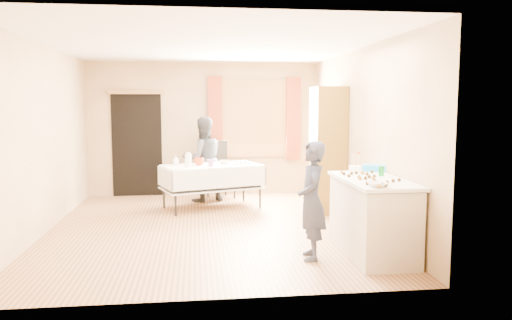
{
  "coord_description": "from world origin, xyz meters",
  "views": [
    {
      "loc": [
        -0.18,
        -7.15,
        1.77
      ],
      "look_at": [
        0.7,
        0.0,
        0.97
      ],
      "focal_mm": 35.0,
      "sensor_mm": 36.0,
      "label": 1
    }
  ],
  "objects": [
    {
      "name": "cup_rainbow",
      "position": [
        0.08,
        1.17,
        0.81
      ],
      "size": [
        0.15,
        0.15,
        0.12
      ],
      "primitive_type": "imported",
      "rotation": [
        0.0,
        0.0,
        0.09
      ],
      "color": "red",
      "rests_on": "party_table"
    },
    {
      "name": "counter",
      "position": [
        1.89,
        -1.58,
        0.45
      ],
      "size": [
        0.7,
        1.47,
        0.91
      ],
      "color": "#C1B59E",
      "rests_on": "floor"
    },
    {
      "name": "curtain_right",
      "position": [
        1.78,
        2.67,
        1.5
      ],
      "size": [
        0.28,
        0.06,
        1.65
      ],
      "primitive_type": "cube",
      "color": "brown",
      "rests_on": "wall_back"
    },
    {
      "name": "window_frame",
      "position": [
        1.0,
        2.72,
        1.5
      ],
      "size": [
        1.32,
        0.06,
        1.52
      ],
      "primitive_type": "cube",
      "color": "olive",
      "rests_on": "wall_back"
    },
    {
      "name": "curtain_left",
      "position": [
        0.22,
        2.67,
        1.5
      ],
      "size": [
        0.28,
        0.06,
        1.65
      ],
      "primitive_type": "cube",
      "color": "brown",
      "rests_on": "wall_back"
    },
    {
      "name": "cake_balls",
      "position": [
        1.81,
        -1.65,
        0.93
      ],
      "size": [
        0.51,
        1.16,
        0.04
      ],
      "color": "#3F2314",
      "rests_on": "counter"
    },
    {
      "name": "small_bowl",
      "position": [
        0.32,
        1.52,
        0.78
      ],
      "size": [
        0.27,
        0.27,
        0.06
      ],
      "primitive_type": "imported",
      "rotation": [
        0.0,
        0.0,
        0.26
      ],
      "color": "white",
      "rests_on": "party_table"
    },
    {
      "name": "floor",
      "position": [
        0.0,
        0.0,
        -0.01
      ],
      "size": [
        4.5,
        5.5,
        0.02
      ],
      "primitive_type": "cube",
      "color": "#9E7047",
      "rests_on": "ground"
    },
    {
      "name": "bottle",
      "position": [
        -0.5,
        1.34,
        0.84
      ],
      "size": [
        0.12,
        0.12,
        0.17
      ],
      "primitive_type": "imported",
      "rotation": [
        0.0,
        0.0,
        0.27
      ],
      "color": "white",
      "rests_on": "party_table"
    },
    {
      "name": "mixing_bowl",
      "position": [
        1.72,
        -2.16,
        0.94
      ],
      "size": [
        0.27,
        0.27,
        0.05
      ],
      "primitive_type": "imported",
      "rotation": [
        0.0,
        0.0,
        -0.15
      ],
      "color": "white",
      "rests_on": "counter"
    },
    {
      "name": "wall_front",
      "position": [
        0.0,
        -2.76,
        1.3
      ],
      "size": [
        4.5,
        0.02,
        2.6
      ],
      "primitive_type": "cube",
      "color": "tan",
      "rests_on": "floor"
    },
    {
      "name": "party_table",
      "position": [
        0.1,
        1.35,
        0.44
      ],
      "size": [
        1.85,
        1.34,
        0.75
      ],
      "rotation": [
        0.0,
        0.0,
        0.33
      ],
      "color": "black",
      "rests_on": "floor"
    },
    {
      "name": "door_lintel",
      "position": [
        -1.3,
        2.7,
        2.02
      ],
      "size": [
        1.05,
        0.06,
        0.08
      ],
      "primitive_type": "cube",
      "color": "olive",
      "rests_on": "wall_back"
    },
    {
      "name": "foam_block",
      "position": [
        1.86,
        -0.99,
        0.95
      ],
      "size": [
        0.18,
        0.15,
        0.08
      ],
      "primitive_type": "cube",
      "rotation": [
        0.0,
        0.0,
        -0.42
      ],
      "color": "white",
      "rests_on": "counter"
    },
    {
      "name": "soda_can",
      "position": [
        2.06,
        -1.39,
        0.97
      ],
      "size": [
        0.07,
        0.07,
        0.12
      ],
      "primitive_type": "cylinder",
      "rotation": [
        0.0,
        0.0,
        0.03
      ],
      "color": "#158D28",
      "rests_on": "counter"
    },
    {
      "name": "woman",
      "position": [
        -0.04,
        2.0,
        0.78
      ],
      "size": [
        1.06,
        0.98,
        1.56
      ],
      "primitive_type": "imported",
      "rotation": [
        0.0,
        0.0,
        3.41
      ],
      "color": "black",
      "rests_on": "floor"
    },
    {
      "name": "cabinet",
      "position": [
        1.99,
        0.81,
        1.03
      ],
      "size": [
        0.5,
        0.6,
        2.06
      ],
      "primitive_type": "cube",
      "color": "brown",
      "rests_on": "floor"
    },
    {
      "name": "doorway",
      "position": [
        -1.3,
        2.73,
        1.0
      ],
      "size": [
        0.95,
        0.04,
        2.0
      ],
      "primitive_type": "cube",
      "color": "black",
      "rests_on": "floor"
    },
    {
      "name": "window_pane",
      "position": [
        1.0,
        2.71,
        1.5
      ],
      "size": [
        1.2,
        0.02,
        1.4
      ],
      "primitive_type": "cube",
      "color": "white",
      "rests_on": "wall_back"
    },
    {
      "name": "pastry_tray",
      "position": [
        0.61,
        1.43,
        0.76
      ],
      "size": [
        0.34,
        0.31,
        0.02
      ],
      "primitive_type": "cube",
      "rotation": [
        0.0,
        0.0,
        0.5
      ],
      "color": "white",
      "rests_on": "party_table"
    },
    {
      "name": "blue_basket",
      "position": [
        2.15,
        -0.91,
        0.95
      ],
      "size": [
        0.35,
        0.3,
        0.08
      ],
      "primitive_type": "cube",
      "rotation": [
        0.0,
        0.0,
        -0.4
      ],
      "color": "#1D98EE",
      "rests_on": "counter"
    },
    {
      "name": "ceiling",
      "position": [
        0.0,
        0.0,
        2.61
      ],
      "size": [
        4.5,
        5.5,
        0.02
      ],
      "primitive_type": "cube",
      "color": "white",
      "rests_on": "floor"
    },
    {
      "name": "cup_red",
      "position": [
        -0.11,
        1.32,
        0.81
      ],
      "size": [
        0.27,
        0.27,
        0.13
      ],
      "primitive_type": "imported",
      "rotation": [
        0.0,
        0.0,
        0.35
      ],
      "color": "#C23006",
      "rests_on": "party_table"
    },
    {
      "name": "wall_back",
      "position": [
        0.0,
        2.76,
        1.3
      ],
      "size": [
        4.5,
        0.02,
        2.6
      ],
      "primitive_type": "cube",
      "color": "tan",
      "rests_on": "floor"
    },
    {
      "name": "wall_right",
      "position": [
        2.26,
        0.0,
        1.3
      ],
      "size": [
        0.02,
        5.5,
        2.6
      ],
      "primitive_type": "cube",
      "color": "tan",
      "rests_on": "floor"
    },
    {
      "name": "wall_left",
      "position": [
        -2.26,
        0.0,
        1.3
      ],
      "size": [
        0.02,
        5.5,
        2.6
      ],
      "primitive_type": "cube",
      "color": "tan",
      "rests_on": "floor"
    },
    {
      "name": "pitcher",
      "position": [
        -0.29,
        1.09,
        0.86
      ],
      "size": [
        0.12,
        0.12,
        0.22
      ],
      "primitive_type": "cylinder",
      "rotation": [
        0.0,
        0.0,
        0.13
      ],
      "color": "silver",
      "rests_on": "party_table"
    },
    {
      "name": "chair",
      "position": [
        0.3,
        2.31,
        0.32
      ],
      "size": [
        0.58,
        0.58,
        1.08
      ],
      "rotation": [
        0.0,
        0.0,
        0.4
      ],
      "color": "black",
      "rests_on": "floor"
    },
    {
      "name": "girl",
      "position": [
        1.14,
        -1.66,
        0.68
      ],
      "size": [
        0.55,
        0.41,
        1.36
      ],
      "primitive_type": "imported",
      "rotation": [
        0.0,
        0.0,
        -1.66
      ],
      "color": "#24283D",
      "rests_on": "floor"
    }
  ]
}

